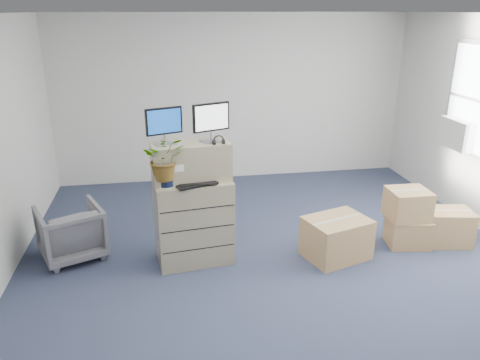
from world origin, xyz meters
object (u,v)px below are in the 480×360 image
monitor_left (164,124)px  water_bottle (200,168)px  filing_cabinet_lower (194,221)px  potted_plant (165,164)px  office_chair (71,230)px  monitor_right (211,120)px  keyboard (196,184)px

monitor_left → water_bottle: size_ratio=1.76×
filing_cabinet_lower → potted_plant: potted_plant is taller
office_chair → monitor_left: bearing=142.9°
filing_cabinet_lower → potted_plant: bearing=-159.5°
water_bottle → monitor_right: bearing=-9.7°
monitor_left → office_chair: monitor_left is taller
water_bottle → keyboard: bearing=-104.4°
monitor_right → monitor_left: bearing=162.7°
monitor_right → potted_plant: bearing=179.9°
monitor_left → potted_plant: 0.43m
filing_cabinet_lower → office_chair: bearing=160.8°
monitor_right → water_bottle: size_ratio=1.88×
potted_plant → office_chair: bearing=158.1°
potted_plant → water_bottle: bearing=30.2°
filing_cabinet_lower → potted_plant: 0.84m
filing_cabinet_lower → keyboard: 0.54m
potted_plant → filing_cabinet_lower: bearing=27.4°
monitor_left → keyboard: size_ratio=0.89×
monitor_right → potted_plant: 0.70m
filing_cabinet_lower → monitor_left: 1.20m
keyboard → water_bottle: (0.06, 0.23, 0.10)m
keyboard → potted_plant: (-0.33, 0.01, 0.25)m
monitor_right → potted_plant: (-0.53, -0.20, -0.41)m
monitor_right → water_bottle: monitor_right is taller
keyboard → office_chair: (-1.49, 0.47, -0.67)m
filing_cabinet_lower → potted_plant: (-0.29, -0.15, 0.77)m
office_chair → potted_plant: bearing=135.3°
monitor_left → monitor_right: size_ratio=0.94×
monitor_right → office_chair: bearing=150.2°
keyboard → monitor_left: bearing=132.3°
filing_cabinet_lower → potted_plant: size_ratio=2.07×
monitor_left → potted_plant: bearing=-114.0°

